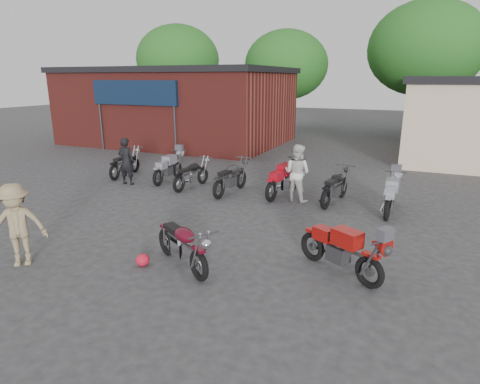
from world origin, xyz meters
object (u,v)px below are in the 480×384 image
at_px(vintage_motorcycle, 182,242).
at_px(sportbike, 341,247).
at_px(row_bike_3, 231,176).
at_px(row_bike_2, 192,173).
at_px(helmet, 143,260).
at_px(person_dark, 126,161).
at_px(person_tan, 17,225).
at_px(row_bike_4, 284,177).
at_px(person_light, 297,173).
at_px(row_bike_6, 391,193).
at_px(row_bike_0, 125,162).
at_px(row_bike_1, 168,166).
at_px(row_bike_5, 335,185).

bearing_deg(vintage_motorcycle, sportbike, 49.66).
distance_m(vintage_motorcycle, row_bike_3, 5.52).
bearing_deg(sportbike, row_bike_2, 173.63).
height_order(helmet, person_dark, person_dark).
relative_size(person_tan, row_bike_4, 0.81).
xyz_separation_m(person_light, row_bike_6, (2.78, -0.04, -0.32)).
bearing_deg(row_bike_4, person_light, -115.64).
bearing_deg(row_bike_0, person_tan, -163.09).
relative_size(sportbike, row_bike_6, 1.00).
xyz_separation_m(vintage_motorcycle, row_bike_6, (3.57, 5.35, 0.01)).
bearing_deg(person_tan, row_bike_4, 24.16).
height_order(sportbike, helmet, sportbike).
xyz_separation_m(person_dark, person_tan, (2.22, -6.09, 0.01)).
distance_m(vintage_motorcycle, row_bike_4, 5.78).
xyz_separation_m(person_tan, row_bike_2, (0.15, 6.61, -0.32)).
bearing_deg(row_bike_6, vintage_motorcycle, 148.47).
bearing_deg(row_bike_6, sportbike, 174.12).
bearing_deg(row_bike_0, row_bike_4, -97.77).
relative_size(vintage_motorcycle, row_bike_1, 0.99).
xyz_separation_m(sportbike, row_bike_2, (-5.91, 4.39, -0.03)).
xyz_separation_m(person_tan, row_bike_6, (6.68, 6.56, -0.29)).
height_order(helmet, person_tan, person_tan).
height_order(sportbike, person_tan, person_tan).
xyz_separation_m(vintage_motorcycle, person_light, (0.79, 5.40, 0.33)).
xyz_separation_m(person_dark, row_bike_4, (5.58, 0.89, -0.23)).
distance_m(vintage_motorcycle, person_tan, 3.34).
xyz_separation_m(person_dark, row_bike_5, (7.27, 0.77, -0.27)).
distance_m(vintage_motorcycle, row_bike_0, 8.56).
bearing_deg(helmet, row_bike_1, 119.25).
height_order(helmet, row_bike_6, row_bike_6).
bearing_deg(sportbike, person_tan, -129.66).
bearing_deg(row_bike_0, person_dark, -144.92).
height_order(person_light, row_bike_0, person_light).
xyz_separation_m(row_bike_4, row_bike_6, (3.31, -0.42, -0.05)).
bearing_deg(person_light, row_bike_2, 13.12).
bearing_deg(person_tan, row_bike_1, 58.92).
bearing_deg(vintage_motorcycle, row_bike_4, 118.27).
relative_size(sportbike, row_bike_0, 1.01).
xyz_separation_m(helmet, row_bike_0, (-5.42, 6.15, 0.44)).
distance_m(row_bike_1, row_bike_4, 4.49).
distance_m(person_dark, row_bike_2, 2.45).
relative_size(row_bike_1, row_bike_6, 1.00).
relative_size(vintage_motorcycle, row_bike_4, 0.91).
bearing_deg(row_bike_2, helmet, -151.71).
bearing_deg(row_bike_2, person_light, -82.57).
relative_size(row_bike_4, row_bike_6, 1.08).
bearing_deg(row_bike_5, row_bike_2, 102.19).
bearing_deg(helmet, row_bike_2, 110.83).
bearing_deg(row_bike_3, helmet, -169.10).
relative_size(person_tan, row_bike_2, 0.93).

